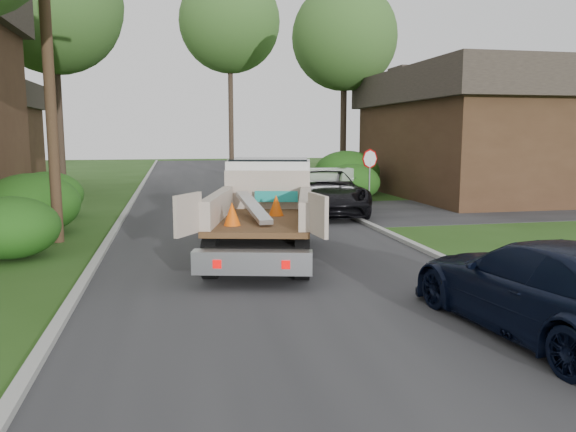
# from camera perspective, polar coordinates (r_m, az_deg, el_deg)

# --- Properties ---
(ground) EXTENTS (120.00, 120.00, 0.00)m
(ground) POSITION_cam_1_polar(r_m,az_deg,el_deg) (12.25, -0.63, -6.03)
(ground) COLOR #234513
(ground) RESTS_ON ground
(road) EXTENTS (8.00, 90.00, 0.02)m
(road) POSITION_cam_1_polar(r_m,az_deg,el_deg) (21.98, -5.57, 0.34)
(road) COLOR #28282B
(road) RESTS_ON ground
(side_street) EXTENTS (16.00, 7.00, 0.02)m
(side_street) POSITION_cam_1_polar(r_m,az_deg,el_deg) (25.27, 22.88, 0.76)
(side_street) COLOR #28282B
(side_street) RESTS_ON ground
(curb_left) EXTENTS (0.20, 90.00, 0.12)m
(curb_left) POSITION_cam_1_polar(r_m,az_deg,el_deg) (21.94, -16.28, 0.17)
(curb_left) COLOR #9E9E99
(curb_left) RESTS_ON ground
(curb_right) EXTENTS (0.20, 90.00, 0.12)m
(curb_right) POSITION_cam_1_polar(r_m,az_deg,el_deg) (22.76, 4.75, 0.76)
(curb_right) COLOR #9E9E99
(curb_right) RESTS_ON ground
(stop_sign) EXTENTS (0.71, 0.32, 2.48)m
(stop_sign) POSITION_cam_1_polar(r_m,az_deg,el_deg) (21.99, 8.29, 4.93)
(stop_sign) COLOR slate
(stop_sign) RESTS_ON ground
(utility_pole) EXTENTS (2.42, 1.25, 10.00)m
(utility_pole) POSITION_cam_1_polar(r_m,az_deg,el_deg) (17.08, -23.18, 14.85)
(utility_pole) COLOR #382619
(utility_pole) RESTS_ON ground
(house_right) EXTENTS (9.72, 12.96, 6.20)m
(house_right) POSITION_cam_1_polar(r_m,az_deg,el_deg) (29.84, 19.38, 8.07)
(house_right) COLOR #3D2719
(house_right) RESTS_ON ground
(hedge_left_a) EXTENTS (2.34, 2.34, 1.53)m
(hedge_left_a) POSITION_cam_1_polar(r_m,az_deg,el_deg) (15.35, -26.34, -1.06)
(hedge_left_a) COLOR #18440F
(hedge_left_a) RESTS_ON ground
(hedge_left_b) EXTENTS (2.86, 2.86, 1.87)m
(hedge_left_b) POSITION_cam_1_polar(r_m,az_deg,el_deg) (18.77, -24.57, 1.13)
(hedge_left_b) COLOR #18440F
(hedge_left_b) RESTS_ON ground
(hedge_left_c) EXTENTS (2.60, 2.60, 1.70)m
(hedge_left_c) POSITION_cam_1_polar(r_m,az_deg,el_deg) (22.24, -23.32, 1.98)
(hedge_left_c) COLOR #18440F
(hedge_left_c) RESTS_ON ground
(hedge_right_a) EXTENTS (2.60, 2.60, 1.70)m
(hedge_right_a) POSITION_cam_1_polar(r_m,az_deg,el_deg) (26.03, 6.52, 3.43)
(hedge_right_a) COLOR #18440F
(hedge_right_a) RESTS_ON ground
(hedge_right_b) EXTENTS (3.38, 3.38, 2.21)m
(hedge_right_b) POSITION_cam_1_polar(r_m,az_deg,el_deg) (29.07, 6.01, 4.44)
(hedge_right_b) COLOR #18440F
(hedge_right_b) RESTS_ON ground
(tree_left_far) EXTENTS (6.40, 6.40, 12.20)m
(tree_left_far) POSITION_cam_1_polar(r_m,az_deg,el_deg) (29.74, -22.80, 19.21)
(tree_left_far) COLOR #2D2119
(tree_left_far) RESTS_ON ground
(tree_right_far) EXTENTS (6.00, 6.00, 11.50)m
(tree_right_far) POSITION_cam_1_polar(r_m,az_deg,el_deg) (33.57, 5.76, 17.58)
(tree_right_far) COLOR #2D2119
(tree_right_far) RESTS_ON ground
(tree_center_far) EXTENTS (7.20, 7.20, 14.60)m
(tree_center_far) POSITION_cam_1_polar(r_m,az_deg,el_deg) (42.62, -5.95, 18.99)
(tree_center_far) COLOR #2D2119
(tree_center_far) RESTS_ON ground
(flatbed_truck) EXTENTS (3.98, 6.66, 2.37)m
(flatbed_truck) POSITION_cam_1_polar(r_m,az_deg,el_deg) (14.68, -2.17, 1.46)
(flatbed_truck) COLOR black
(flatbed_truck) RESTS_ON ground
(black_pickup) EXTENTS (3.55, 6.36, 1.68)m
(black_pickup) POSITION_cam_1_polar(r_m,az_deg,el_deg) (21.73, 3.73, 2.49)
(black_pickup) COLOR black
(black_pickup) RESTS_ON ground
(navy_suv) EXTENTS (2.54, 5.26, 1.48)m
(navy_suv) POSITION_cam_1_polar(r_m,az_deg,el_deg) (9.38, 24.75, -6.62)
(navy_suv) COLOR black
(navy_suv) RESTS_ON ground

